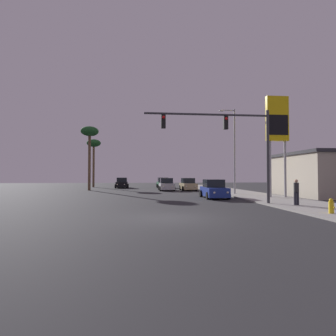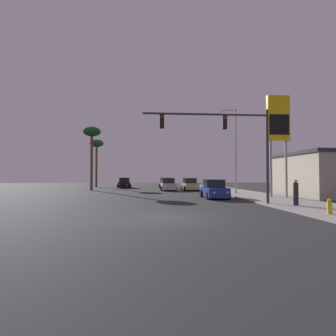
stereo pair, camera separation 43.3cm
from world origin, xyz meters
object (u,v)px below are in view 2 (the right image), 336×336
street_lamp (234,146)px  palm_tree_far (97,146)px  fire_hydrant (330,207)px  car_tan (190,185)px  traffic_light_mast (231,135)px  car_blue (214,190)px  palm_tree_mid (92,135)px  car_silver (168,185)px  car_black (124,183)px  car_green (165,183)px  gas_station_sign (278,124)px  pedestrian_on_sidewalk (296,191)px

street_lamp → palm_tree_far: size_ratio=1.08×
fire_hydrant → palm_tree_far: palm_tree_far is taller
car_tan → palm_tree_far: palm_tree_far is taller
street_lamp → traffic_light_mast: bearing=-110.1°
traffic_light_mast → fire_hydrant: bearing=-55.9°
car_blue → fire_hydrant: 11.14m
palm_tree_mid → traffic_light_mast: bearing=-55.0°
traffic_light_mast → car_silver: bearing=99.3°
car_black → car_green: bearing=177.4°
car_silver → car_green: bearing=-91.5°
gas_station_sign → fire_hydrant: size_ratio=11.84×
car_silver → fire_hydrant: bearing=105.0°
street_lamp → gas_station_sign: (2.37, -4.73, 1.50)m
car_green → gas_station_sign: size_ratio=0.48×
car_black → street_lamp: street_lamp is taller
gas_station_sign → palm_tree_far: size_ratio=1.08×
car_blue → traffic_light_mast: 6.97m
car_tan → palm_tree_far: 19.55m
car_blue → fire_hydrant: size_ratio=5.71×
fire_hydrant → car_silver: bearing=105.4°
car_black → car_silver: same height
car_tan → traffic_light_mast: 18.43m
car_black → pedestrian_on_sidewalk: bearing=114.1°
car_blue → palm_tree_mid: size_ratio=0.50×
car_green → fire_hydrant: (6.17, -30.83, -0.27)m
car_black → car_tan: 12.40m
car_black → fire_hydrant: (12.88, -30.91, -0.27)m
car_green → street_lamp: 18.04m
street_lamp → palm_tree_far: bearing=132.6°
pedestrian_on_sidewalk → fire_hydrant: bearing=-96.7°
palm_tree_mid → gas_station_sign: bearing=-36.8°
car_tan → traffic_light_mast: bearing=88.8°
car_silver → pedestrian_on_sidewalk: bearing=108.9°
car_blue → palm_tree_far: (-14.92, 23.44, 6.48)m
car_green → palm_tree_mid: bearing=31.2°
gas_station_sign → palm_tree_far: gas_station_sign is taller
car_silver → palm_tree_far: palm_tree_far is taller
car_silver → car_blue: (3.20, -12.18, 0.00)m
fire_hydrant → pedestrian_on_sidewalk: pedestrian_on_sidewalk is taller
street_lamp → gas_station_sign: 5.50m
fire_hydrant → palm_tree_far: 39.19m
car_silver → palm_tree_far: size_ratio=0.52×
car_tan → fire_hydrant: bearing=97.2°
palm_tree_mid → street_lamp: bearing=-29.8°
car_green → palm_tree_far: (-11.86, 3.30, 6.48)m
car_green → car_tan: same height
car_blue → pedestrian_on_sidewalk: pedestrian_on_sidewalk is taller
gas_station_sign → palm_tree_far: bearing=130.0°
pedestrian_on_sidewalk → car_blue: bearing=116.9°
car_green → gas_station_sign: gas_station_sign is taller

